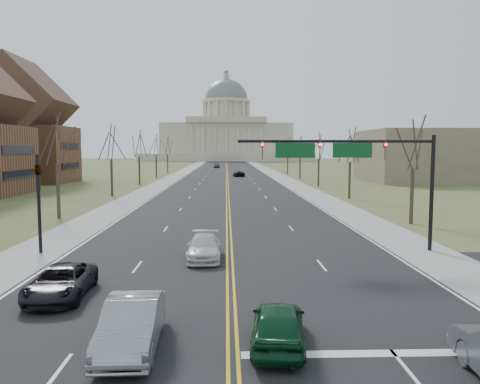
{
  "coord_description": "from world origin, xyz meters",
  "views": [
    {
      "loc": [
        -0.19,
        -14.84,
        6.34
      ],
      "look_at": [
        0.88,
        21.28,
        3.0
      ],
      "focal_mm": 35.0,
      "sensor_mm": 36.0,
      "label": 1
    }
  ],
  "objects": [
    {
      "name": "ground",
      "position": [
        0.0,
        0.0,
        0.0
      ],
      "size": [
        600.0,
        600.0,
        0.0
      ],
      "primitive_type": "plane",
      "color": "#4E5229",
      "rests_on": "ground"
    },
    {
      "name": "road",
      "position": [
        0.0,
        110.0,
        0.01
      ],
      "size": [
        20.0,
        380.0,
        0.01
      ],
      "primitive_type": "cube",
      "color": "black",
      "rests_on": "ground"
    },
    {
      "name": "cross_road",
      "position": [
        0.0,
        6.0,
        0.01
      ],
      "size": [
        120.0,
        14.0,
        0.01
      ],
      "primitive_type": "cube",
      "color": "black",
      "rests_on": "ground"
    },
    {
      "name": "sidewalk_left",
      "position": [
        -12.0,
        110.0,
        0.01
      ],
      "size": [
        4.0,
        380.0,
        0.03
      ],
      "primitive_type": "cube",
      "color": "gray",
      "rests_on": "ground"
    },
    {
      "name": "sidewalk_right",
      "position": [
        12.0,
        110.0,
        0.01
      ],
      "size": [
        4.0,
        380.0,
        0.03
      ],
      "primitive_type": "cube",
      "color": "gray",
      "rests_on": "ground"
    },
    {
      "name": "center_line",
      "position": [
        0.0,
        110.0,
        0.01
      ],
      "size": [
        0.42,
        380.0,
        0.01
      ],
      "primitive_type": "cube",
      "color": "gold",
      "rests_on": "road"
    },
    {
      "name": "edge_line_left",
      "position": [
        -9.8,
        110.0,
        0.01
      ],
      "size": [
        0.15,
        380.0,
        0.01
      ],
      "primitive_type": "cube",
      "color": "silver",
      "rests_on": "road"
    },
    {
      "name": "edge_line_right",
      "position": [
        9.8,
        110.0,
        0.01
      ],
      "size": [
        0.15,
        380.0,
        0.01
      ],
      "primitive_type": "cube",
      "color": "silver",
      "rests_on": "road"
    },
    {
      "name": "stop_bar",
      "position": [
        5.0,
        -1.0,
        0.01
      ],
      "size": [
        9.5,
        0.5,
        0.01
      ],
      "primitive_type": "cube",
      "color": "silver",
      "rests_on": "road"
    },
    {
      "name": "capitol",
      "position": [
        0.0,
        249.91,
        14.2
      ],
      "size": [
        90.0,
        60.0,
        50.0
      ],
      "color": "beige",
      "rests_on": "ground"
    },
    {
      "name": "signal_mast",
      "position": [
        7.45,
        13.5,
        5.76
      ],
      "size": [
        12.12,
        0.44,
        7.2
      ],
      "color": "black",
      "rests_on": "ground"
    },
    {
      "name": "signal_left",
      "position": [
        -11.5,
        13.5,
        3.71
      ],
      "size": [
        0.32,
        0.36,
        6.0
      ],
      "color": "black",
      "rests_on": "ground"
    },
    {
      "name": "tree_r_0",
      "position": [
        15.5,
        24.0,
        6.55
      ],
      "size": [
        3.74,
        3.74,
        8.5
      ],
      "color": "#32261D",
      "rests_on": "ground"
    },
    {
      "name": "tree_l_0",
      "position": [
        -15.5,
        28.0,
        6.94
      ],
      "size": [
        3.96,
        3.96,
        9.0
      ],
      "color": "#32261D",
      "rests_on": "ground"
    },
    {
      "name": "tree_r_1",
      "position": [
        15.5,
        44.0,
        6.55
      ],
      "size": [
        3.74,
        3.74,
        8.5
      ],
      "color": "#32261D",
      "rests_on": "ground"
    },
    {
      "name": "tree_l_1",
      "position": [
        -15.5,
        48.0,
        6.94
      ],
      "size": [
        3.96,
        3.96,
        9.0
      ],
      "color": "#32261D",
      "rests_on": "ground"
    },
    {
      "name": "tree_r_2",
      "position": [
        15.5,
        64.0,
        6.55
      ],
      "size": [
        3.74,
        3.74,
        8.5
      ],
      "color": "#32261D",
      "rests_on": "ground"
    },
    {
      "name": "tree_l_2",
      "position": [
        -15.5,
        68.0,
        6.94
      ],
      "size": [
        3.96,
        3.96,
        9.0
      ],
      "color": "#32261D",
      "rests_on": "ground"
    },
    {
      "name": "tree_r_3",
      "position": [
        15.5,
        84.0,
        6.55
      ],
      "size": [
        3.74,
        3.74,
        8.5
      ],
      "color": "#32261D",
      "rests_on": "ground"
    },
    {
      "name": "tree_l_3",
      "position": [
        -15.5,
        88.0,
        6.94
      ],
      "size": [
        3.96,
        3.96,
        9.0
      ],
      "color": "#32261D",
      "rests_on": "ground"
    },
    {
      "name": "tree_r_4",
      "position": [
        15.5,
        104.0,
        6.55
      ],
      "size": [
        3.74,
        3.74,
        8.5
      ],
      "color": "#32261D",
      "rests_on": "ground"
    },
    {
      "name": "tree_l_4",
      "position": [
        -15.5,
        108.0,
        6.94
      ],
      "size": [
        3.96,
        3.96,
        9.0
      ],
      "color": "#32261D",
      "rests_on": "ground"
    },
    {
      "name": "bldg_left_far",
      "position": [
        -38.0,
        74.0,
        9.54
      ],
      "size": [
        17.1,
        14.28,
        23.25
      ],
      "color": "brown",
      "rests_on": "ground"
    },
    {
      "name": "bldg_right_mass",
      "position": [
        40.0,
        76.0,
        5.0
      ],
      "size": [
        25.0,
        20.0,
        10.0
      ],
      "primitive_type": "cube",
      "color": "#6A5C4B",
      "rests_on": "ground"
    },
    {
      "name": "car_nb_inner_lead",
      "position": [
        1.48,
        -0.3,
        0.73
      ],
      "size": [
        2.18,
        4.38,
        1.44
      ],
      "primitive_type": "imported",
      "rotation": [
        0.0,
        0.0,
        3.02
      ],
      "color": "#0E3D22",
      "rests_on": "road"
    },
    {
      "name": "car_sb_inner_lead",
      "position": [
        -3.2,
        -0.37,
        0.8
      ],
      "size": [
        1.83,
        4.86,
        1.58
      ],
      "primitive_type": "imported",
      "rotation": [
        0.0,
        0.0,
        0.03
      ],
      "color": "gray",
      "rests_on": "road"
    },
    {
      "name": "car_sb_outer_lead",
      "position": [
        -7.26,
        4.86,
        0.68
      ],
      "size": [
        2.45,
        4.94,
        1.34
      ],
      "primitive_type": "imported",
      "rotation": [
        0.0,
        0.0,
        0.05
      ],
      "color": "black",
      "rests_on": "road"
    },
    {
      "name": "car_sb_inner_second",
      "position": [
        -1.47,
        11.71,
        0.69
      ],
      "size": [
        1.94,
        4.67,
        1.35
      ],
      "primitive_type": "imported",
      "rotation": [
        0.0,
        0.0,
        0.01
      ],
      "color": "silver",
      "rests_on": "road"
    },
    {
      "name": "car_far_nb",
      "position": [
        2.71,
        92.26,
        0.68
      ],
      "size": [
        2.81,
        5.04,
        1.33
      ],
      "primitive_type": "imported",
      "rotation": [
        0.0,
        0.0,
        3.27
      ],
      "color": "black",
      "rests_on": "road"
    },
    {
      "name": "car_far_sb",
      "position": [
        -3.38,
        141.35,
        0.85
      ],
      "size": [
        2.25,
        5.01,
        1.67
      ],
      "primitive_type": "imported",
      "rotation": [
        0.0,
        0.0,
        0.06
      ],
      "color": "#45484C",
      "rests_on": "road"
    }
  ]
}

